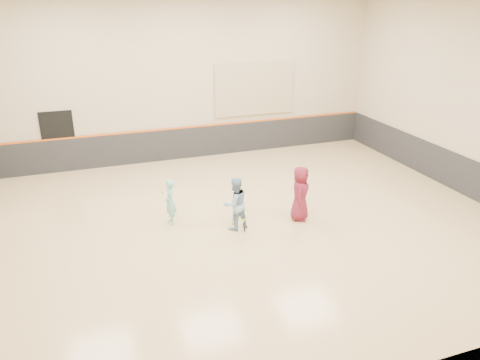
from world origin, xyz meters
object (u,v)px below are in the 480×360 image
object	(u,v)px
girl	(170,202)
spare_racket	(236,186)
instructor	(235,204)
young_man	(300,193)

from	to	relation	value
girl	spare_racket	size ratio (longest dim) A/B	1.79
instructor	spare_racket	xyz separation A→B (m)	(0.97, 2.74, -0.69)
girl	instructor	xyz separation A→B (m)	(1.58, -0.89, 0.10)
girl	instructor	world-z (taller)	instructor
spare_racket	instructor	bearing A→B (deg)	-109.58
instructor	spare_racket	bearing A→B (deg)	-124.48
girl	young_man	xyz separation A→B (m)	(3.47, -0.94, 0.14)
girl	young_man	distance (m)	3.60
young_man	girl	bearing A→B (deg)	106.66
girl	instructor	bearing A→B (deg)	62.64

